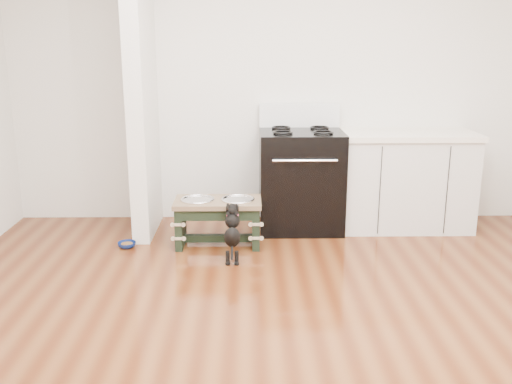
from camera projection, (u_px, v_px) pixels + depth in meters
The scene contains 8 objects.
ground at pixel (289, 344), 3.34m from camera, with size 5.00×5.00×0.00m, color #4D210D.
room_shell at pixel (294, 61), 2.92m from camera, with size 5.00×5.00×5.00m.
partition_wall at pixel (141, 84), 5.01m from camera, with size 0.15×0.80×2.70m, color silver.
oven_range at pixel (301, 178), 5.31m from camera, with size 0.76×0.69×1.14m.
cabinet_run at pixel (405, 180), 5.34m from camera, with size 1.24×0.64×0.91m.
dog_feeder at pixel (218, 213), 4.88m from camera, with size 0.74×0.40×0.42m.
puppy at pixel (232, 231), 4.56m from camera, with size 0.13×0.38×0.45m.
floor_bowl at pixel (127, 245), 4.89m from camera, with size 0.20×0.20×0.05m.
Camera 1 is at (-0.24, -2.99, 1.72)m, focal length 40.00 mm.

